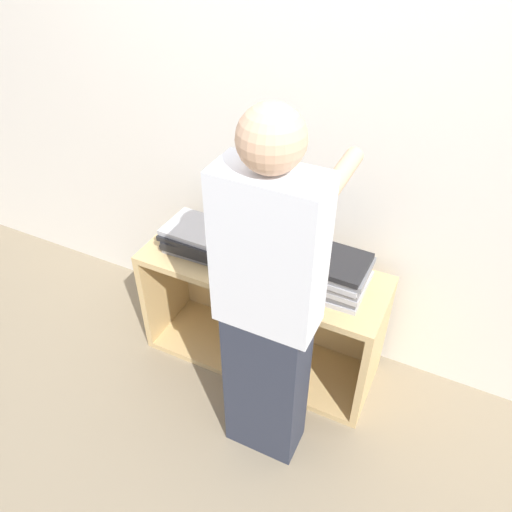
{
  "coord_description": "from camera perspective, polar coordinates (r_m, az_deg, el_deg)",
  "views": [
    {
      "loc": [
        0.81,
        -1.52,
        2.27
      ],
      "look_at": [
        0.0,
        0.16,
        0.79
      ],
      "focal_mm": 35.0,
      "sensor_mm": 36.0,
      "label": 1
    }
  ],
  "objects": [
    {
      "name": "laptop_stack_right",
      "position": [
        2.35,
        8.56,
        -2.0
      ],
      "size": [
        0.35,
        0.26,
        0.18
      ],
      "color": "#B7B7BC",
      "rests_on": "cart"
    },
    {
      "name": "cart",
      "position": [
        2.77,
        1.18,
        -5.91
      ],
      "size": [
        1.28,
        0.45,
        0.67
      ],
      "color": "tan",
      "rests_on": "ground_plane"
    },
    {
      "name": "laptop_open",
      "position": [
        2.5,
        1.14,
        0.28
      ],
      "size": [
        0.33,
        0.28,
        0.27
      ],
      "color": "gray",
      "rests_on": "cart"
    },
    {
      "name": "wall_back",
      "position": [
        2.47,
        4.13,
        12.67
      ],
      "size": [
        8.0,
        0.05,
        2.4
      ],
      "color": "silver",
      "rests_on": "ground_plane"
    },
    {
      "name": "laptop_stack_left",
      "position": [
        2.6,
        -6.54,
        2.05
      ],
      "size": [
        0.35,
        0.27,
        0.13
      ],
      "color": "gray",
      "rests_on": "cart"
    },
    {
      "name": "ground_plane",
      "position": [
        2.85,
        -1.43,
        -14.41
      ],
      "size": [
        12.0,
        12.0,
        0.0
      ],
      "primitive_type": "plane",
      "color": "gray"
    },
    {
      "name": "person",
      "position": [
        1.99,
        1.45,
        -6.26
      ],
      "size": [
        0.4,
        0.53,
        1.72
      ],
      "color": "#2D3342",
      "rests_on": "ground_plane"
    }
  ]
}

